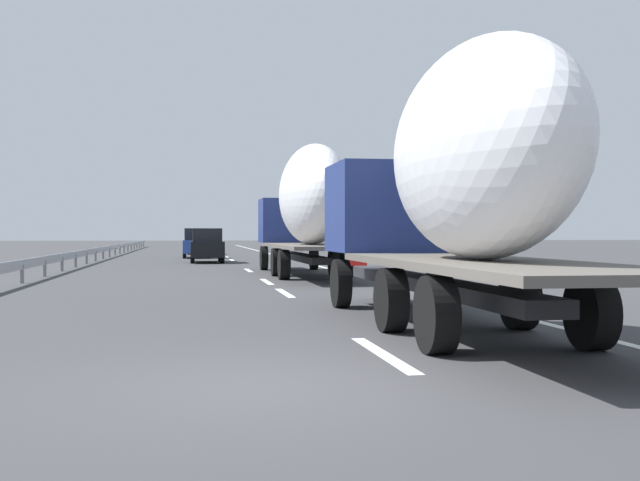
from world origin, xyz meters
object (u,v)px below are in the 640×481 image
truck_trailing (455,179)px  car_black_suv (207,245)px  road_sign (302,225)px  truck_lead (307,205)px  car_white_van (199,242)px  car_blue_sedan (197,243)px  car_silver_hatch (198,240)px

truck_trailing → car_black_suv: (31.59, 3.36, -1.56)m
road_sign → truck_lead: bearing=172.5°
car_black_suv → road_sign: (8.50, -6.46, 1.21)m
car_white_van → car_blue_sedan: size_ratio=1.03×
truck_lead → road_sign: size_ratio=4.48×
car_black_suv → road_sign: size_ratio=1.54×
truck_lead → truck_trailing: size_ratio=1.14×
car_white_van → car_black_suv: size_ratio=0.95×
truck_lead → truck_trailing: truck_lead is taller
car_blue_sedan → car_black_suv: car_blue_sedan is taller
car_silver_hatch → road_sign: bearing=-168.8°
car_white_van → car_blue_sedan: bearing=178.5°
truck_lead → road_sign: bearing=-7.5°
truck_lead → truck_trailing: bearing=-180.0°
truck_lead → truck_trailing: (-16.63, -0.00, -0.17)m
truck_lead → car_white_van: size_ratio=3.04×
car_blue_sedan → road_sign: size_ratio=1.43×
car_white_van → car_black_suv: 18.13m
truck_trailing → car_silver_hatch: (72.82, 3.40, -1.57)m
road_sign → car_blue_sedan: bearing=90.5°
car_silver_hatch → car_white_van: bearing=179.5°
truck_trailing → car_silver_hatch: bearing=2.7°
car_blue_sedan → car_black_suv: 8.45m
car_silver_hatch → car_blue_sedan: size_ratio=1.03×
truck_lead → truck_trailing: 16.63m
car_silver_hatch → car_blue_sedan: 32.80m
car_blue_sedan → car_black_suv: (-8.44, -0.48, -0.02)m
car_black_suv → road_sign: bearing=-37.2°
truck_trailing → road_sign: truck_trailing is taller
truck_lead → car_silver_hatch: truck_lead is taller
truck_lead → car_black_suv: truck_lead is taller
car_black_suv → car_white_van: bearing=0.7°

